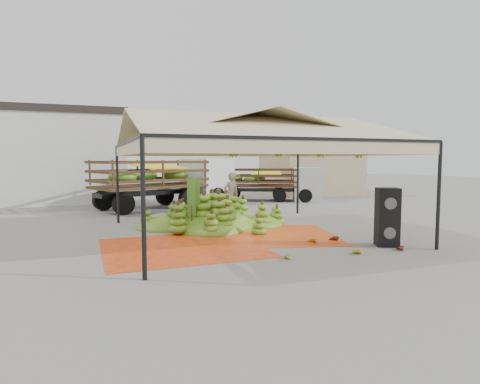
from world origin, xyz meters
name	(u,v)px	position (x,y,z in m)	size (l,w,h in m)	color
ground	(250,234)	(0.00, 0.00, 0.00)	(90.00, 90.00, 0.00)	slate
canopy_tent	(250,135)	(0.00, 0.00, 3.30)	(8.10, 8.10, 4.00)	black
building_tan	(311,165)	(10.00, 13.00, 2.07)	(6.30, 5.30, 4.10)	tan
tarp_left	(182,247)	(-2.61, -1.26, 0.01)	(4.34, 4.13, 0.01)	#D66214
tarp_right	(279,235)	(0.81, -0.56, 0.01)	(3.63, 3.81, 0.01)	#EE4716
banana_heap	(215,210)	(-0.67, 1.87, 0.61)	(5.72, 4.70, 1.23)	#4A7518
hand_yellow_a	(355,251)	(1.50, -3.70, 0.11)	(0.47, 0.39, 0.21)	gold
hand_yellow_b	(310,239)	(1.17, -1.94, 0.11)	(0.49, 0.40, 0.22)	gold
hand_red_a	(397,247)	(2.89, -3.70, 0.10)	(0.43, 0.35, 0.19)	#5C1815
hand_red_b	(333,238)	(1.96, -1.98, 0.10)	(0.45, 0.37, 0.21)	#581F14
hand_green	(285,256)	(-0.48, -3.50, 0.09)	(0.40, 0.33, 0.18)	#397D1A
hanging_bunches	(300,156)	(1.26, -1.10, 2.62)	(4.74, 0.24, 0.20)	#3C7F1A
speaker_stack	(387,217)	(3.02, -3.12, 0.84)	(0.78, 0.74, 1.69)	black
banana_leaves	(193,230)	(-1.63, 1.45, 0.00)	(0.96, 1.36, 3.70)	#2C751F
vendor	(231,195)	(0.61, 3.64, 0.98)	(0.72, 0.47, 1.96)	gray
truck_left	(171,177)	(-1.02, 8.58, 1.57)	(7.81, 5.08, 2.54)	#472717
truck_right	(275,180)	(5.52, 9.56, 1.24)	(6.18, 4.26, 2.02)	#4E2B1A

